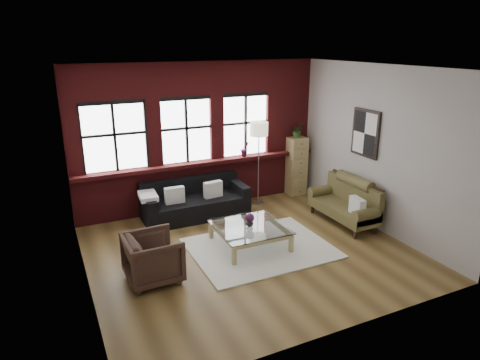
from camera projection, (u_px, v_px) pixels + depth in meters
name	position (u px, v px, depth m)	size (l,w,h in m)	color
floor	(249.00, 251.00, 7.70)	(5.50, 5.50, 0.00)	brown
ceiling	(251.00, 68.00, 6.70)	(5.50, 5.50, 0.00)	white
wall_back	(199.00, 137.00, 9.35)	(5.50, 5.50, 0.00)	#A9A39D
wall_front	(344.00, 219.00, 5.05)	(5.50, 5.50, 0.00)	#A9A39D
wall_left	(77.00, 189.00, 6.09)	(5.00, 5.00, 0.00)	#A9A39D
wall_right	(376.00, 149.00, 8.32)	(5.00, 5.00, 0.00)	#A9A39D
brick_backwall	(200.00, 137.00, 9.30)	(5.50, 0.12, 3.20)	maroon
sill_ledge	(202.00, 163.00, 9.40)	(5.50, 0.30, 0.08)	maroon
window_left	(115.00, 138.00, 8.53)	(1.38, 0.10, 1.50)	black
window_mid	(186.00, 131.00, 9.14)	(1.38, 0.10, 1.50)	black
window_right	(245.00, 126.00, 9.70)	(1.38, 0.10, 1.50)	black
wall_poster	(366.00, 133.00, 8.48)	(0.05, 0.74, 0.94)	black
shag_rug	(260.00, 248.00, 7.78)	(2.47, 1.94, 0.03)	silver
dark_sofa	(195.00, 199.00, 9.07)	(2.22, 0.90, 0.80)	black
pillow_a	(175.00, 195.00, 8.73)	(0.40, 0.14, 0.34)	silver
pillow_b	(213.00, 189.00, 9.08)	(0.40, 0.14, 0.34)	silver
vintage_settee	(343.00, 202.00, 8.75)	(0.74, 1.67, 0.89)	brown
pillow_settee	(357.00, 206.00, 8.24)	(0.14, 0.38, 0.34)	silver
armchair	(153.00, 258.00, 6.66)	(0.82, 0.84, 0.76)	#34221A
coffee_table	(250.00, 236.00, 7.82)	(1.22, 1.22, 0.41)	#9E8C56
vase	(250.00, 223.00, 7.73)	(0.13, 0.13, 0.14)	#B2B2B2
flowers	(250.00, 218.00, 7.70)	(0.16, 0.16, 0.16)	#511C48
drawer_chest	(296.00, 166.00, 10.38)	(0.43, 0.43, 1.41)	#9E8C56
potted_plant_top	(297.00, 130.00, 10.11)	(0.31, 0.27, 0.34)	#2D5923
floor_lamp	(259.00, 161.00, 9.63)	(0.40, 0.40, 2.05)	#A5A5A8
sill_plant	(245.00, 149.00, 9.72)	(0.19, 0.15, 0.35)	#511C48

